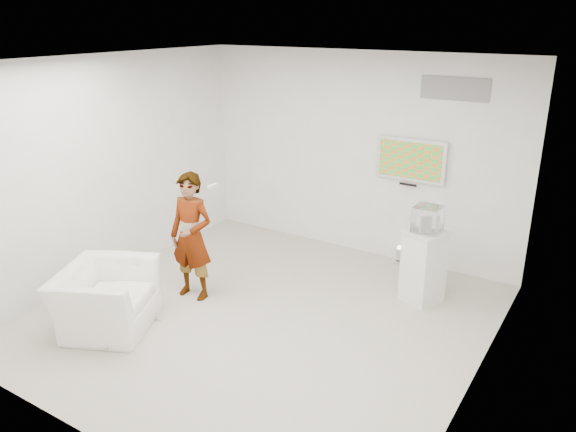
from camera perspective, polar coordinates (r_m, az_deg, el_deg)
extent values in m
cube|color=#ADAB9F|center=(6.93, -2.59, -10.10)|extent=(5.00, 5.00, 0.01)
cube|color=#2F2F31|center=(6.03, -3.04, 15.38)|extent=(5.00, 5.00, 0.01)
cube|color=white|center=(8.41, 7.03, 6.19)|extent=(5.00, 0.01, 3.00)
cube|color=white|center=(4.65, -20.80, -6.45)|extent=(5.00, 0.01, 3.00)
cube|color=white|center=(7.97, -17.77, 4.62)|extent=(0.01, 5.00, 3.00)
cube|color=white|center=(5.38, 19.68, -2.75)|extent=(0.01, 5.00, 3.00)
cube|color=silver|center=(8.04, 12.38, 5.61)|extent=(1.00, 0.08, 0.60)
cube|color=gray|center=(7.75, 16.57, 12.28)|extent=(0.90, 0.02, 0.30)
imported|color=white|center=(7.16, -9.79, -2.07)|extent=(0.64, 0.45, 1.65)
imported|color=white|center=(6.89, -18.00, -7.94)|extent=(1.35, 1.42, 0.73)
cube|color=silver|center=(7.28, 13.60, -4.98)|extent=(0.60, 0.60, 0.95)
cylinder|color=silver|center=(8.41, 11.24, -3.90)|extent=(0.21, 0.21, 0.27)
cube|color=silver|center=(7.04, 14.01, -0.29)|extent=(0.32, 0.32, 0.32)
cube|color=silver|center=(7.06, 13.97, -0.68)|extent=(0.13, 0.15, 0.21)
cube|color=silver|center=(6.92, -7.70, 3.05)|extent=(0.04, 0.15, 0.04)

